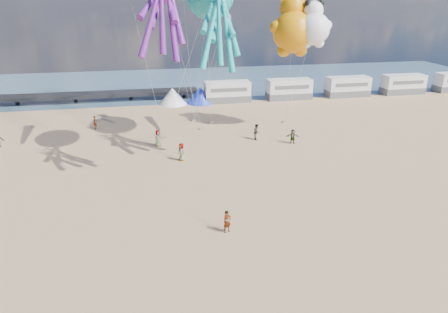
% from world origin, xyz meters
% --- Properties ---
extents(ground, '(120.00, 120.00, 0.00)m').
position_xyz_m(ground, '(0.00, 0.00, 0.00)').
color(ground, tan).
rests_on(ground, ground).
extents(water, '(120.00, 120.00, 0.00)m').
position_xyz_m(water, '(0.00, 55.00, 0.02)').
color(water, '#3D5B75').
rests_on(water, ground).
extents(motorhome_0, '(6.60, 2.50, 3.00)m').
position_xyz_m(motorhome_0, '(6.00, 40.00, 1.50)').
color(motorhome_0, silver).
rests_on(motorhome_0, ground).
extents(motorhome_1, '(6.60, 2.50, 3.00)m').
position_xyz_m(motorhome_1, '(15.50, 40.00, 1.50)').
color(motorhome_1, silver).
rests_on(motorhome_1, ground).
extents(motorhome_2, '(6.60, 2.50, 3.00)m').
position_xyz_m(motorhome_2, '(25.00, 40.00, 1.50)').
color(motorhome_2, silver).
rests_on(motorhome_2, ground).
extents(motorhome_3, '(6.60, 2.50, 3.00)m').
position_xyz_m(motorhome_3, '(34.50, 40.00, 1.50)').
color(motorhome_3, silver).
rests_on(motorhome_3, ground).
extents(tent_white, '(4.00, 4.00, 2.40)m').
position_xyz_m(tent_white, '(-2.00, 40.00, 1.20)').
color(tent_white, white).
rests_on(tent_white, ground).
extents(tent_blue, '(4.00, 4.00, 2.40)m').
position_xyz_m(tent_blue, '(2.00, 40.00, 1.20)').
color(tent_blue, '#1933CC').
rests_on(tent_blue, ground).
extents(standing_person, '(0.68, 0.57, 1.58)m').
position_xyz_m(standing_person, '(-0.81, 5.64, 0.79)').
color(standing_person, tan).
rests_on(standing_person, ground).
extents(beachgoer_0, '(0.76, 0.70, 1.74)m').
position_xyz_m(beachgoer_0, '(-4.69, 22.98, 0.87)').
color(beachgoer_0, '#7F6659').
rests_on(beachgoer_0, ground).
extents(beachgoer_1, '(0.66, 0.92, 1.74)m').
position_xyz_m(beachgoer_1, '(5.90, 23.06, 0.87)').
color(beachgoer_1, '#7F6659').
rests_on(beachgoer_1, ground).
extents(beachgoer_4, '(0.98, 0.62, 1.55)m').
position_xyz_m(beachgoer_4, '(9.31, 21.12, 0.77)').
color(beachgoer_4, '#7F6659').
rests_on(beachgoer_4, ground).
extents(beachgoer_5, '(0.78, 1.53, 1.57)m').
position_xyz_m(beachgoer_5, '(-11.75, 30.12, 0.79)').
color(beachgoer_5, '#7F6659').
rests_on(beachgoer_5, ground).
extents(beachgoer_6, '(0.70, 0.76, 1.74)m').
position_xyz_m(beachgoer_6, '(-2.64, 18.58, 0.87)').
color(beachgoer_6, '#7F6659').
rests_on(beachgoer_6, ground).
extents(sandbag_a, '(0.50, 0.35, 0.22)m').
position_xyz_m(sandbag_a, '(-3.97, 25.42, 0.11)').
color(sandbag_a, gray).
rests_on(sandbag_a, ground).
extents(sandbag_b, '(0.50, 0.35, 0.22)m').
position_xyz_m(sandbag_b, '(0.52, 27.63, 0.11)').
color(sandbag_b, gray).
rests_on(sandbag_b, ground).
extents(sandbag_c, '(0.50, 0.35, 0.22)m').
position_xyz_m(sandbag_c, '(10.94, 28.38, 0.11)').
color(sandbag_c, gray).
rests_on(sandbag_c, ground).
extents(sandbag_d, '(0.50, 0.35, 0.22)m').
position_xyz_m(sandbag_d, '(2.06, 29.97, 0.11)').
color(sandbag_d, gray).
rests_on(sandbag_d, ground).
extents(sandbag_e, '(0.50, 0.35, 0.22)m').
position_xyz_m(sandbag_e, '(0.06, 31.15, 0.11)').
color(sandbag_e, gray).
rests_on(sandbag_e, ground).
extents(kite_panda, '(5.08, 4.93, 5.75)m').
position_xyz_m(kite_panda, '(12.40, 25.10, 11.28)').
color(kite_panda, white).
extents(kite_teddy_orange, '(5.72, 5.42, 7.70)m').
position_xyz_m(kite_teddy_orange, '(10.51, 26.20, 10.94)').
color(kite_teddy_orange, orange).
extents(windsock_right, '(1.60, 5.64, 5.57)m').
position_xyz_m(windsock_right, '(3.26, 25.60, 11.11)').
color(windsock_right, red).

